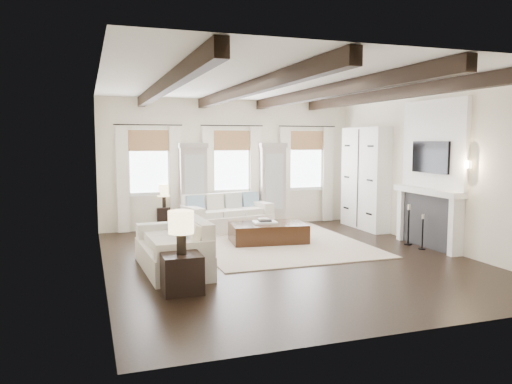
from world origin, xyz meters
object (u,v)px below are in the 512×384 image
object	(u,v)px
sofa_back	(226,216)
side_table_back	(164,218)
side_table_front	(182,273)
ottoman	(268,233)
sofa_left	(176,248)

from	to	relation	value
sofa_back	side_table_back	xyz separation A→B (m)	(-1.40, 0.68, -0.08)
sofa_back	side_table_front	bearing A→B (deg)	-112.94
ottoman	side_table_front	distance (m)	3.77
side_table_front	side_table_back	world-z (taller)	side_table_front
sofa_left	side_table_front	distance (m)	1.33
sofa_back	sofa_left	bearing A→B (deg)	-118.97
sofa_back	sofa_left	distance (m)	3.65
ottoman	side_table_front	world-z (taller)	side_table_front
ottoman	sofa_left	bearing A→B (deg)	-138.26
sofa_left	side_table_back	size ratio (longest dim) A/B	3.89
sofa_back	ottoman	distance (m)	1.68
sofa_back	ottoman	world-z (taller)	sofa_back
sofa_left	side_table_back	world-z (taller)	sofa_left
sofa_left	side_table_back	xyz separation A→B (m)	(0.37, 3.88, -0.09)
sofa_back	side_table_back	size ratio (longest dim) A/B	4.09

